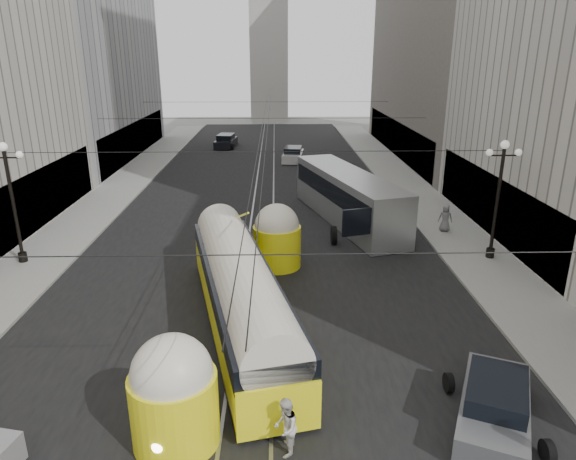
{
  "coord_description": "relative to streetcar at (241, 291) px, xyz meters",
  "views": [
    {
      "loc": [
        0.95,
        -7.73,
        10.69
      ],
      "look_at": [
        1.45,
        13.18,
        3.47
      ],
      "focal_mm": 32.0,
      "sensor_mm": 36.0,
      "label": 1
    }
  ],
  "objects": [
    {
      "name": "sidewalk_left",
      "position": [
        -11.5,
        25.07,
        -1.61
      ],
      "size": [
        4.0,
        72.0,
        0.15
      ],
      "primitive_type": "cube",
      "color": "gray",
      "rests_on": "ground"
    },
    {
      "name": "pedestrian_sidewalk_right",
      "position": [
        11.97,
        11.45,
        -0.68
      ],
      "size": [
        0.94,
        0.71,
        1.71
      ],
      "primitive_type": "imported",
      "rotation": [
        0.0,
        0.0,
        2.88
      ],
      "color": "slate",
      "rests_on": "sidewalk_right"
    },
    {
      "name": "sedan_grey",
      "position": [
        8.0,
        -5.92,
        -1.03
      ],
      "size": [
        3.69,
        5.01,
        1.47
      ],
      "color": "#5C5F62",
      "rests_on": "ground"
    },
    {
      "name": "sidewalk_right",
      "position": [
        12.5,
        25.07,
        -1.61
      ],
      "size": [
        4.0,
        72.0,
        0.15
      ],
      "primitive_type": "cube",
      "color": "gray",
      "rests_on": "ground"
    },
    {
      "name": "sedan_dark_far",
      "position": [
        -4.51,
        43.09,
        -0.99
      ],
      "size": [
        2.52,
        5.07,
        1.54
      ],
      "color": "black",
      "rests_on": "ground"
    },
    {
      "name": "distant_tower",
      "position": [
        0.5,
        69.07,
        13.28
      ],
      "size": [
        6.0,
        6.0,
        31.36
      ],
      "color": "#B2AFA8",
      "rests_on": "ground"
    },
    {
      "name": "lamppost_left_mid",
      "position": [
        -12.1,
        7.07,
        2.05
      ],
      "size": [
        1.86,
        0.44,
        6.37
      ],
      "color": "black",
      "rests_on": "sidewalk_left"
    },
    {
      "name": "streetcar",
      "position": [
        0.0,
        0.0,
        0.0
      ],
      "size": [
        5.46,
        15.47,
        3.46
      ],
      "color": "#FFF516",
      "rests_on": "ground"
    },
    {
      "name": "city_bus",
      "position": [
        6.19,
        14.08,
        0.12
      ],
      "size": [
        6.15,
        13.44,
        3.3
      ],
      "color": "#9FA2A4",
      "rests_on": "ground"
    },
    {
      "name": "catenary",
      "position": [
        0.62,
        20.56,
        4.19
      ],
      "size": [
        25.0,
        72.0,
        0.23
      ],
      "color": "black",
      "rests_on": "ground"
    },
    {
      "name": "rail_right",
      "position": [
        1.25,
        21.57,
        -1.69
      ],
      "size": [
        0.12,
        85.0,
        0.04
      ],
      "primitive_type": "cube",
      "color": "gray",
      "rests_on": "ground"
    },
    {
      "name": "road",
      "position": [
        0.5,
        21.57,
        -1.69
      ],
      "size": [
        20.0,
        85.0,
        0.02
      ],
      "primitive_type": "cube",
      "color": "black",
      "rests_on": "ground"
    },
    {
      "name": "lamppost_right_mid",
      "position": [
        13.1,
        7.07,
        2.05
      ],
      "size": [
        1.86,
        0.44,
        6.37
      ],
      "color": "black",
      "rests_on": "sidewalk_right"
    },
    {
      "name": "pedestrian_crossing_b",
      "position": [
        1.66,
        -7.01,
        -0.82
      ],
      "size": [
        0.76,
        0.92,
        1.75
      ],
      "primitive_type": "imported",
      "rotation": [
        0.0,
        0.0,
        -1.69
      ],
      "color": "silver",
      "rests_on": "ground"
    },
    {
      "name": "rail_left",
      "position": [
        -0.25,
        21.57,
        -1.69
      ],
      "size": [
        0.12,
        85.0,
        0.04
      ],
      "primitive_type": "cube",
      "color": "gray",
      "rests_on": "ground"
    },
    {
      "name": "sedan_white_far",
      "position": [
        3.26,
        34.47,
        -1.02
      ],
      "size": [
        2.48,
        4.87,
        1.48
      ],
      "color": "silver",
      "rests_on": "ground"
    },
    {
      "name": "building_left_far",
      "position": [
        -19.49,
        37.07,
        12.62
      ],
      "size": [
        12.6,
        28.6,
        28.6
      ],
      "color": "#999999",
      "rests_on": "ground"
    }
  ]
}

